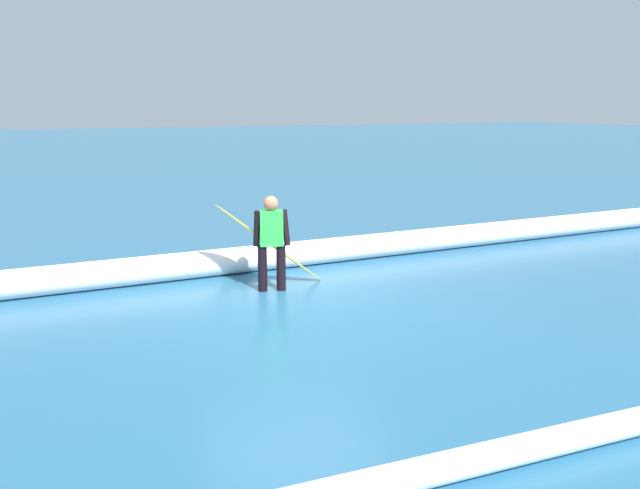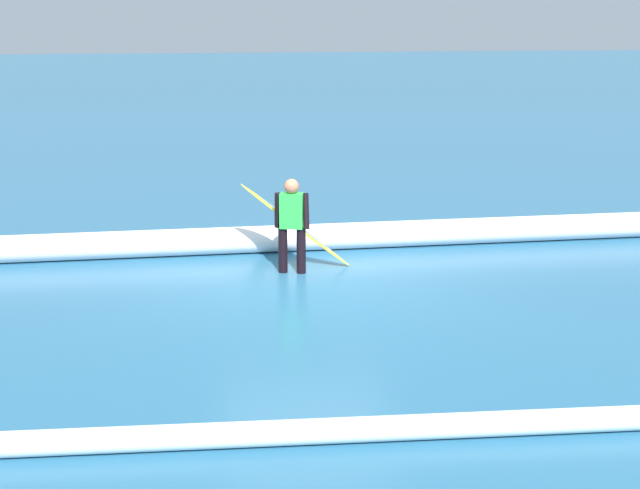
% 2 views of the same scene
% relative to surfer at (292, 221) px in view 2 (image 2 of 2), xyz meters
% --- Properties ---
extents(ground_plane, '(151.93, 151.93, 0.00)m').
position_rel_surfer_xyz_m(ground_plane, '(-0.13, 0.61, -0.80)').
color(ground_plane, '#276084').
extents(surfer, '(0.50, 0.32, 1.43)m').
position_rel_surfer_xyz_m(surfer, '(0.00, 0.00, 0.00)').
color(surfer, black).
rests_on(surfer, ground_plane).
extents(surfboard, '(1.71, 0.50, 1.34)m').
position_rel_surfer_xyz_m(surfboard, '(-0.10, -0.32, -0.15)').
color(surfboard, yellow).
rests_on(surfboard, ground_plane).
extents(wave_crest_foreground, '(22.06, 0.58, 0.43)m').
position_rel_surfer_xyz_m(wave_crest_foreground, '(-0.07, -1.26, -0.59)').
color(wave_crest_foreground, white).
rests_on(wave_crest_foreground, ground_plane).
extents(wave_crest_midground, '(23.60, 1.65, 0.24)m').
position_rel_surfer_xyz_m(wave_crest_midground, '(0.69, 5.51, -0.68)').
color(wave_crest_midground, white).
rests_on(wave_crest_midground, ground_plane).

